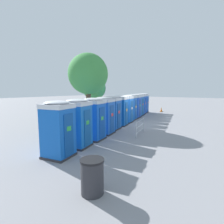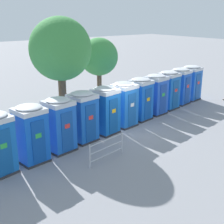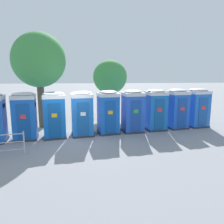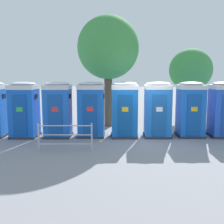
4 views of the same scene
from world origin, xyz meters
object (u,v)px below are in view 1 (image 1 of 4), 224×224
at_px(portapotty_9, 138,105).
at_px(portapotty_3, 104,115).
at_px(portapotty_5, 120,110).
at_px(event_barrier, 140,126).
at_px(traffic_cone, 161,110).
at_px(portapotty_0, 58,129).
at_px(portapotty_6, 126,109).
at_px(portapotty_11, 144,103).
at_px(street_tree_1, 88,74).
at_px(portapotty_1, 78,123).
at_px(portapotty_10, 141,104).
at_px(trash_can, 92,176).
at_px(street_tree_0, 94,88).
at_px(portapotty_2, 94,119).
at_px(portapotty_7, 130,107).
at_px(portapotty_4, 112,112).
at_px(portapotty_8, 135,106).

bearing_deg(portapotty_9, portapotty_3, -169.33).
bearing_deg(portapotty_5, event_barrier, -125.00).
bearing_deg(traffic_cone, portapotty_0, -176.10).
xyz_separation_m(portapotty_0, event_barrier, (5.65, -1.40, -0.72)).
height_order(portapotty_5, traffic_cone, portapotty_5).
relative_size(portapotty_6, portapotty_11, 1.00).
relative_size(street_tree_1, traffic_cone, 9.43).
bearing_deg(portapotty_1, event_barrier, -21.96).
bearing_deg(street_tree_1, event_barrier, -97.48).
xyz_separation_m(portapotty_10, traffic_cone, (3.49, -1.48, -0.97)).
relative_size(portapotty_10, trash_can, 2.44).
bearing_deg(portapotty_6, portapotty_3, -169.72).
bearing_deg(portapotty_10, street_tree_0, 133.68).
relative_size(portapotty_0, street_tree_0, 0.56).
relative_size(portapotty_11, street_tree_1, 0.42).
distance_m(portapotty_2, street_tree_1, 5.52).
relative_size(portapotty_7, portapotty_10, 1.00).
bearing_deg(portapotty_4, trash_can, -150.40).
distance_m(portapotty_5, portapotty_7, 3.06).
xyz_separation_m(portapotty_4, event_barrier, (-0.37, -2.51, -0.72)).
bearing_deg(portapotty_10, portapotty_0, -169.66).
relative_size(portapotty_1, portapotty_4, 1.00).
xyz_separation_m(street_tree_1, traffic_cone, (12.22, -2.44, -3.97)).
relative_size(portapotty_9, event_barrier, 1.25).
bearing_deg(event_barrier, street_tree_0, 57.06).
distance_m(street_tree_0, traffic_cone, 9.82).
bearing_deg(portapotty_3, street_tree_1, 58.73).
xyz_separation_m(portapotty_1, portapotty_3, (3.02, 0.47, 0.00)).
xyz_separation_m(portapotty_0, portapotty_1, (1.50, 0.28, -0.00)).
bearing_deg(trash_can, portapotty_1, 49.60).
xyz_separation_m(portapotty_2, trash_can, (-4.37, -3.53, -0.76)).
xyz_separation_m(portapotty_5, event_barrier, (-1.89, -2.69, -0.72)).
bearing_deg(street_tree_0, portapotty_10, -46.32).
bearing_deg(trash_can, street_tree_0, 38.91).
height_order(portapotty_9, portapotty_10, same).
height_order(portapotty_1, portapotty_8, same).
xyz_separation_m(portapotty_5, portapotty_7, (3.00, 0.59, 0.00)).
bearing_deg(trash_can, portapotty_3, 33.06).
bearing_deg(street_tree_1, portapotty_1, -144.57).
distance_m(portapotty_6, street_tree_1, 4.58).
distance_m(portapotty_2, portapotty_6, 6.12).
distance_m(portapotty_9, street_tree_1, 7.93).
relative_size(street_tree_0, event_barrier, 2.23).
xyz_separation_m(portapotty_4, portapotty_6, (3.03, 0.46, 0.00)).
relative_size(portapotty_0, portapotty_7, 1.00).
bearing_deg(traffic_cone, event_barrier, -168.34).
relative_size(portapotty_7, traffic_cone, 3.97).
distance_m(portapotty_5, portapotty_11, 9.18).
height_order(portapotty_2, trash_can, portapotty_2).
bearing_deg(portapotty_11, traffic_cone, -41.46).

